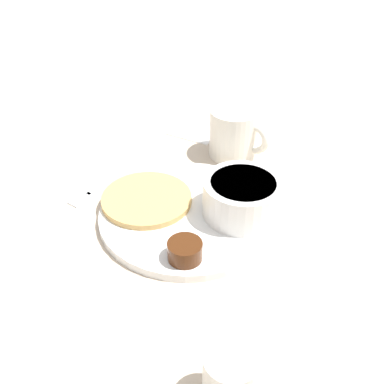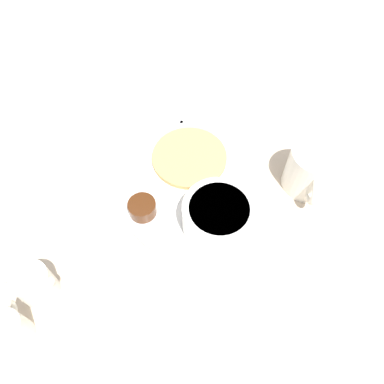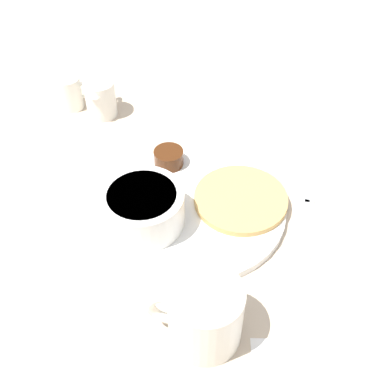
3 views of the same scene
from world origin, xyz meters
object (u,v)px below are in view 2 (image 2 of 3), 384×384
object	(u,v)px
plate	(195,191)
bowl	(218,216)
creamer_pitcher_far	(11,330)
coffee_mug	(311,170)
fork	(190,123)
creamer_pitcher_near	(35,285)

from	to	relation	value
plate	bowl	size ratio (longest dim) A/B	2.31
bowl	creamer_pitcher_far	distance (m)	0.32
plate	coffee_mug	size ratio (longest dim) A/B	2.28
coffee_mug	fork	bearing A→B (deg)	-29.77
bowl	creamer_pitcher_far	xyz separation A→B (m)	(0.26, 0.19, -0.01)
creamer_pitcher_near	creamer_pitcher_far	bearing A→B (deg)	78.18
bowl	coffee_mug	size ratio (longest dim) A/B	0.98
coffee_mug	bowl	bearing A→B (deg)	34.37
creamer_pitcher_near	fork	xyz separation A→B (m)	(-0.18, -0.35, -0.03)
creamer_pitcher_far	fork	xyz separation A→B (m)	(-0.19, -0.41, -0.03)
fork	creamer_pitcher_far	bearing A→B (deg)	64.94
creamer_pitcher_far	fork	bearing A→B (deg)	-115.06
creamer_pitcher_near	fork	distance (m)	0.40
creamer_pitcher_far	fork	size ratio (longest dim) A/B	0.47
coffee_mug	fork	world-z (taller)	coffee_mug
bowl	coffee_mug	distance (m)	0.18
creamer_pitcher_near	fork	size ratio (longest dim) A/B	0.56
creamer_pitcher_near	creamer_pitcher_far	xyz separation A→B (m)	(0.01, 0.06, -0.00)
bowl	creamer_pitcher_near	size ratio (longest dim) A/B	1.42
creamer_pitcher_far	creamer_pitcher_near	bearing A→B (deg)	-101.82
bowl	coffee_mug	xyz separation A→B (m)	(-0.15, -0.10, 0.00)
bowl	creamer_pitcher_far	bearing A→B (deg)	36.42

